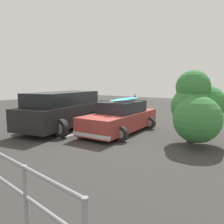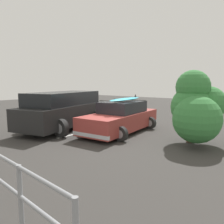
{
  "view_description": "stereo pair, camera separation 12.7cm",
  "coord_description": "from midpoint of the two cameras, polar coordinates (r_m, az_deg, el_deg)",
  "views": [
    {
      "loc": [
        -5.37,
        7.24,
        2.14
      ],
      "look_at": [
        0.09,
        0.17,
        0.95
      ],
      "focal_mm": 35.0,
      "sensor_mm": 36.0,
      "label": 1
    },
    {
      "loc": [
        -5.47,
        7.16,
        2.14
      ],
      "look_at": [
        0.09,
        0.17,
        0.95
      ],
      "focal_mm": 35.0,
      "sensor_mm": 36.0,
      "label": 2
    }
  ],
  "objects": [
    {
      "name": "ground_plane",
      "position": [
        9.27,
        0.69,
        -5.83
      ],
      "size": [
        44.0,
        44.0,
        0.02
      ],
      "primitive_type": "cube",
      "color": "#383533",
      "rests_on": "ground"
    },
    {
      "name": "suv_car",
      "position": [
        10.5,
        -12.81,
        0.6
      ],
      "size": [
        3.23,
        5.2,
        1.72
      ],
      "color": "black",
      "rests_on": "ground"
    },
    {
      "name": "sedan_car",
      "position": [
        9.57,
        1.96,
        -1.47
      ],
      "size": [
        2.42,
        4.41,
        1.62
      ],
      "color": "#9E3833",
      "rests_on": "ground"
    },
    {
      "name": "bush_near_left",
      "position": [
        8.1,
        20.83,
        1.15
      ],
      "size": [
        1.89,
        2.36,
        2.6
      ],
      "color": "#4C3828",
      "rests_on": "ground"
    },
    {
      "name": "parking_stripe",
      "position": [
        10.43,
        -3.87,
        -4.26
      ],
      "size": [
        0.12,
        4.89,
        0.0
      ],
      "primitive_type": "cube",
      "rotation": [
        0.0,
        0.0,
        1.57
      ],
      "color": "silver",
      "rests_on": "ground"
    }
  ]
}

